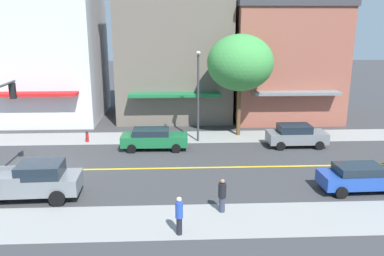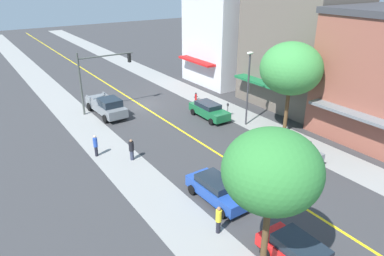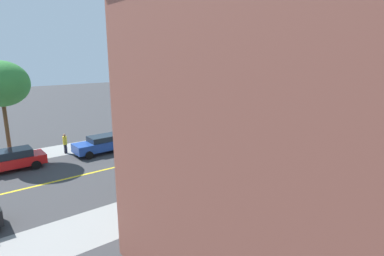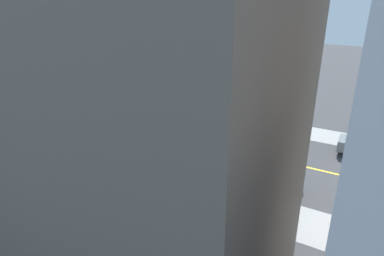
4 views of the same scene
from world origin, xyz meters
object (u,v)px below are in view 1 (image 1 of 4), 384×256
Objects in this scene: street_lamp at (198,87)px; green_sedan_left_curb at (154,138)px; grey_pickup_truck at (24,181)px; street_tree_right_corner at (240,63)px; pedestrian_black_shirt at (222,195)px; blue_sedan_right_curb at (361,177)px; pedestrian_blue_shirt at (179,215)px; grey_sedan_left_curb at (296,135)px; fire_hydrant at (87,137)px; parking_meter at (165,130)px.

street_lamp reaches higher than green_sedan_left_curb.
green_sedan_left_curb is 10.17m from grey_pickup_truck.
street_tree_right_corner is 14.53m from pedestrian_black_shirt.
pedestrian_blue_shirt is (4.16, -9.87, 0.16)m from blue_sedan_right_curb.
pedestrian_blue_shirt reaches higher than pedestrian_black_shirt.
street_lamp is 13.16m from blue_sedan_right_curb.
grey_pickup_truck is at bearing -48.57° from street_tree_right_corner.
blue_sedan_right_curb is (7.80, 11.51, -0.02)m from green_sedan_left_curb.
green_sedan_left_curb is at bearing -179.15° from grey_sedan_left_curb.
fire_hydrant is (1.45, -11.79, -5.36)m from street_tree_right_corner.
pedestrian_blue_shirt reaches higher than fire_hydrant.
pedestrian_black_shirt is at bearing -166.29° from blue_sedan_right_curb.
pedestrian_black_shirt is (11.63, 2.93, -0.04)m from parking_meter.
pedestrian_blue_shirt reaches higher than green_sedan_left_curb.
street_tree_right_corner is at bearing 106.51° from parking_meter.
pedestrian_blue_shirt is at bearing 3.51° from parking_meter.
parking_meter is at bearing -170.68° from pedestrian_blue_shirt.
street_lamp is at bearing 30.77° from green_sedan_left_curb.
street_tree_right_corner reaches higher than parking_meter.
grey_sedan_left_curb is 18.59m from grey_pickup_truck.
grey_sedan_left_curb is 0.70× the size of grey_pickup_truck.
grey_sedan_left_curb is at bearing 49.45° from street_tree_right_corner.
pedestrian_blue_shirt is (13.66, 0.84, 0.01)m from parking_meter.
grey_pickup_truck is (9.96, -1.14, 0.52)m from fire_hydrant.
street_lamp is 1.44× the size of green_sedan_left_curb.
green_sedan_left_curb is at bearing 69.04° from fire_hydrant.
grey_sedan_left_curb is (1.48, 9.59, -0.07)m from parking_meter.
grey_sedan_left_curb is 12.14m from pedestrian_black_shirt.
green_sedan_left_curb reaches higher than fire_hydrant.
green_sedan_left_curb is (3.43, -6.63, -4.99)m from street_tree_right_corner.
grey_pickup_truck is (0.18, -17.81, 0.17)m from blue_sedan_right_curb.
grey_sedan_left_curb reaches higher than green_sedan_left_curb.
fire_hydrant is at bearing -148.18° from pedestrian_blue_shirt.
grey_sedan_left_curb is 2.53× the size of pedestrian_black_shirt.
green_sedan_left_curb is 12.07m from pedestrian_blue_shirt.
street_lamp reaches higher than pedestrian_black_shirt.
grey_pickup_truck reaches higher than pedestrian_blue_shirt.
pedestrian_blue_shirt is (13.94, 6.80, 0.50)m from fire_hydrant.
grey_sedan_left_curb is at bearing 24.19° from grey_pickup_truck.
street_tree_right_corner is 16.89m from pedestrian_blue_shirt.
blue_sedan_right_curb reaches higher than fire_hydrant.
green_sedan_left_curb reaches higher than blue_sedan_right_curb.
fire_hydrant is 14.87m from pedestrian_black_shirt.
pedestrian_blue_shirt is (3.98, 7.94, -0.02)m from grey_pickup_truck.
street_lamp is 5.08m from green_sedan_left_curb.
street_lamp is 4.04× the size of pedestrian_black_shirt.
parking_meter is 9.70m from grey_sedan_left_curb.
grey_pickup_truck is at bearing -36.25° from parking_meter.
street_tree_right_corner is 7.00m from grey_sedan_left_curb.
pedestrian_black_shirt is at bearing 14.12° from parking_meter.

